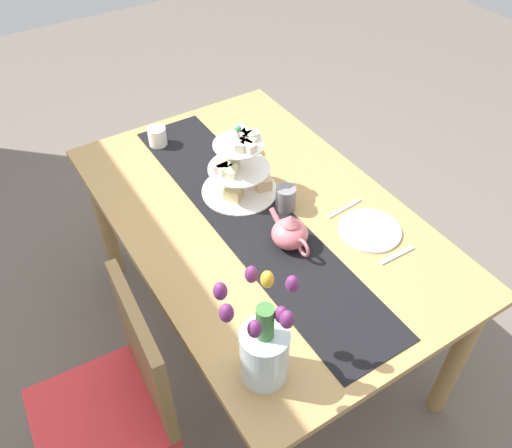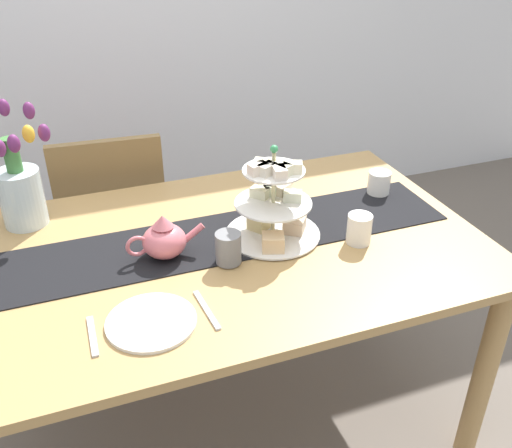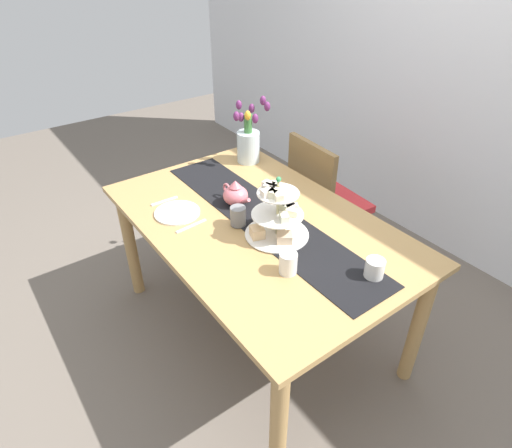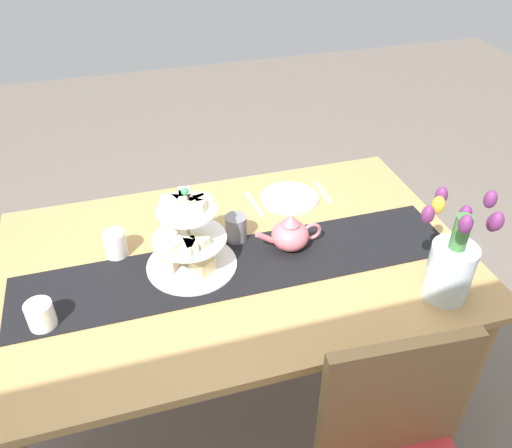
% 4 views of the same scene
% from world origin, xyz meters
% --- Properties ---
extents(ground_plane, '(8.00, 8.00, 0.00)m').
position_xyz_m(ground_plane, '(0.00, 0.00, 0.00)').
color(ground_plane, '#6B6056').
extents(dining_table, '(1.58, 1.00, 0.76)m').
position_xyz_m(dining_table, '(0.00, 0.00, 0.66)').
color(dining_table, tan).
rests_on(dining_table, ground_plane).
extents(chair_left, '(0.45, 0.45, 0.91)m').
position_xyz_m(chair_left, '(-0.27, 0.73, 0.50)').
color(chair_left, olive).
rests_on(chair_left, ground_plane).
extents(table_runner, '(1.47, 0.29, 0.00)m').
position_xyz_m(table_runner, '(0.00, 0.04, 0.76)').
color(table_runner, black).
rests_on(table_runner, dining_table).
extents(tiered_cake_stand, '(0.30, 0.30, 0.30)m').
position_xyz_m(tiered_cake_stand, '(0.15, -0.00, 0.87)').
color(tiered_cake_stand, beige).
rests_on(tiered_cake_stand, table_runner).
extents(teapot, '(0.24, 0.13, 0.14)m').
position_xyz_m(teapot, '(-0.19, 0.00, 0.82)').
color(teapot, '#D66B75').
rests_on(teapot, table_runner).
extents(tulip_vase, '(0.22, 0.24, 0.39)m').
position_xyz_m(tulip_vase, '(-0.58, 0.35, 0.89)').
color(tulip_vase, silver).
rests_on(tulip_vase, dining_table).
extents(cream_jug, '(0.08, 0.08, 0.08)m').
position_xyz_m(cream_jug, '(0.62, 0.14, 0.80)').
color(cream_jug, white).
rests_on(cream_jug, dining_table).
extents(dinner_plate_left, '(0.23, 0.23, 0.01)m').
position_xyz_m(dinner_plate_left, '(-0.29, -0.29, 0.76)').
color(dinner_plate_left, white).
rests_on(dinner_plate_left, dining_table).
extents(fork_left, '(0.02, 0.15, 0.01)m').
position_xyz_m(fork_left, '(-0.44, -0.29, 0.76)').
color(fork_left, silver).
rests_on(fork_left, dining_table).
extents(knife_left, '(0.03, 0.17, 0.01)m').
position_xyz_m(knife_left, '(-0.15, -0.29, 0.76)').
color(knife_left, silver).
rests_on(knife_left, dining_table).
extents(mug_grey, '(0.08, 0.08, 0.09)m').
position_xyz_m(mug_grey, '(-0.03, -0.10, 0.81)').
color(mug_grey, slate).
rests_on(mug_grey, table_runner).
extents(mug_white_text, '(0.08, 0.08, 0.09)m').
position_xyz_m(mug_white_text, '(0.39, -0.13, 0.81)').
color(mug_white_text, white).
rests_on(mug_white_text, dining_table).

